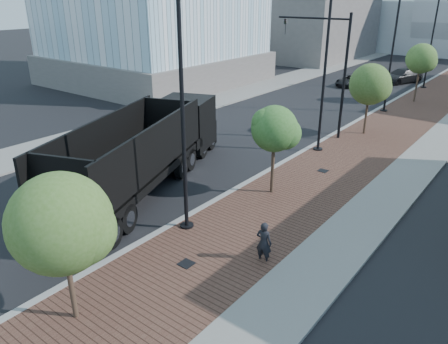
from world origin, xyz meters
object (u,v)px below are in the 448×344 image
Objects in this scene: dump_truck at (163,144)px; pedestrian at (264,243)px; white_sedan at (107,175)px; dark_car_mid at (350,81)px.

pedestrian is at bearing -44.29° from dump_truck.
dump_truck is 3.44m from white_sedan.
dump_truck is 9.74m from pedestrian.
dump_truck is at bearing 87.35° from white_sedan.
white_sedan is 9.70m from pedestrian.
pedestrian is (9.68, -0.65, 0.13)m from white_sedan.
dump_truck is 28.98m from dark_car_mid.
white_sedan is at bearing -124.29° from dump_truck.
dump_truck reaches higher than dark_car_mid.
pedestrian is (10.34, -32.79, 0.25)m from dark_car_mid.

